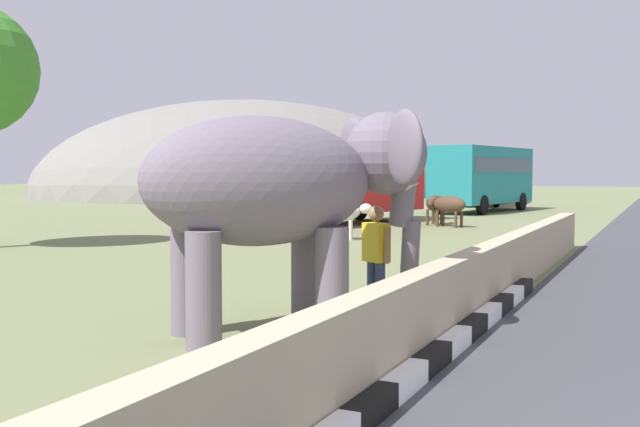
{
  "coord_description": "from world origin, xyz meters",
  "views": [
    {
      "loc": [
        -5.6,
        1.85,
        2.16
      ],
      "look_at": [
        3.16,
        6.08,
        1.6
      ],
      "focal_mm": 40.67,
      "sensor_mm": 36.0,
      "label": 1
    }
  ],
  "objects": [
    {
      "name": "bus_teal",
      "position": [
        33.72,
        10.99,
        2.08
      ],
      "size": [
        8.83,
        3.93,
        3.5
      ],
      "color": "teal",
      "rests_on": "ground_plane"
    },
    {
      "name": "elephant",
      "position": [
        2.83,
        6.44,
        1.98
      ],
      "size": [
        3.89,
        3.77,
        3.0
      ],
      "color": "slate",
      "rests_on": "ground_plane"
    },
    {
      "name": "striped_curb",
      "position": [
        -0.35,
        4.12,
        0.12
      ],
      "size": [
        16.2,
        0.2,
        0.24
      ],
      "color": "white",
      "rests_on": "ground_plane"
    },
    {
      "name": "person_handler",
      "position": [
        4.45,
        5.77,
        0.93
      ],
      "size": [
        0.41,
        0.6,
        1.66
      ],
      "color": "navy",
      "rests_on": "ground_plane"
    },
    {
      "name": "cow_near",
      "position": [
        15.42,
        11.36,
        0.87
      ],
      "size": [
        1.11,
        1.91,
        1.23
      ],
      "color": "beige",
      "rests_on": "ground_plane"
    },
    {
      "name": "hill_east",
      "position": [
        55.0,
        38.09,
        0.0
      ],
      "size": [
        45.49,
        36.39,
        17.86
      ],
      "color": "slate",
      "rests_on": "ground_plane"
    },
    {
      "name": "cow_mid",
      "position": [
        22.19,
        9.65,
        0.87
      ],
      "size": [
        1.12,
        1.9,
        1.23
      ],
      "color": "#473323",
      "rests_on": "ground_plane"
    },
    {
      "name": "bus_white",
      "position": [
        42.53,
        12.9,
        2.08
      ],
      "size": [
        10.23,
        3.46,
        3.5
      ],
      "color": "silver",
      "rests_on": "ground_plane"
    },
    {
      "name": "cow_far",
      "position": [
        23.15,
        10.49,
        0.87
      ],
      "size": [
        1.9,
        0.67,
        1.23
      ],
      "color": "#473323",
      "rests_on": "ground_plane"
    },
    {
      "name": "barrier_parapet",
      "position": [
        2.0,
        4.42,
        0.5
      ],
      "size": [
        28.0,
        0.36,
        1.0
      ],
      "primitive_type": "cube",
      "color": "tan",
      "rests_on": "ground_plane"
    },
    {
      "name": "bus_red",
      "position": [
        21.48,
        14.08,
        2.08
      ],
      "size": [
        9.58,
        4.65,
        3.5
      ],
      "color": "#B21E1E",
      "rests_on": "ground_plane"
    }
  ]
}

